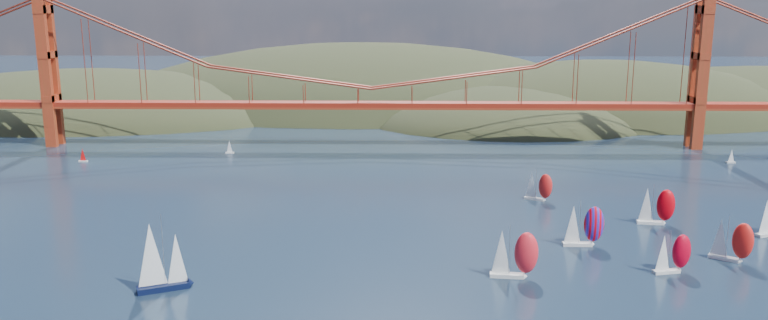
{
  "coord_description": "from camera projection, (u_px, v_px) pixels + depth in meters",
  "views": [
    {
      "loc": [
        10.02,
        -95.71,
        56.0
      ],
      "look_at": [
        6.39,
        90.0,
        14.74
      ],
      "focal_mm": 35.0,
      "sensor_mm": 36.0,
      "label": 1
    }
  ],
  "objects": [
    {
      "name": "bridge",
      "position": [
        367.0,
        60.0,
        274.48
      ],
      "size": [
        552.0,
        12.0,
        55.0
      ],
      "color": "maroon",
      "rests_on": "ground"
    },
    {
      "name": "distant_boat_4",
      "position": [
        731.0,
        156.0,
        253.08
      ],
      "size": [
        3.0,
        2.0,
        4.7
      ],
      "color": "silver",
      "rests_on": "ground"
    },
    {
      "name": "racer_0",
      "position": [
        513.0,
        253.0,
        150.06
      ],
      "size": [
        9.68,
        4.3,
        10.97
      ],
      "rotation": [
        0.0,
        0.0,
        -0.1
      ],
      "color": "white",
      "rests_on": "ground"
    },
    {
      "name": "racer_2",
      "position": [
        731.0,
        240.0,
        159.73
      ],
      "size": [
        8.69,
        7.33,
        10.03
      ],
      "rotation": [
        0.0,
        0.0,
        -0.6
      ],
      "color": "white",
      "rests_on": "ground"
    },
    {
      "name": "racer_3",
      "position": [
        656.0,
        205.0,
        185.29
      ],
      "size": [
        9.03,
        4.21,
        10.2
      ],
      "rotation": [
        0.0,
        0.0,
        -0.13
      ],
      "color": "white",
      "rests_on": "ground"
    },
    {
      "name": "sloop_navy",
      "position": [
        159.0,
        257.0,
        143.16
      ],
      "size": [
        10.44,
        8.2,
        15.22
      ],
      "rotation": [
        0.0,
        0.0,
        0.44
      ],
      "color": "black",
      "rests_on": "ground"
    },
    {
      "name": "racer_1",
      "position": [
        672.0,
        253.0,
        152.83
      ],
      "size": [
        8.18,
        4.46,
        9.17
      ],
      "rotation": [
        0.0,
        0.0,
        0.22
      ],
      "color": "silver",
      "rests_on": "ground"
    },
    {
      "name": "racer_rwb",
      "position": [
        583.0,
        225.0,
        169.19
      ],
      "size": [
        9.12,
        3.67,
        10.54
      ],
      "rotation": [
        0.0,
        0.0,
        -0.01
      ],
      "color": "silver",
      "rests_on": "ground"
    },
    {
      "name": "distant_boat_2",
      "position": [
        83.0,
        155.0,
        254.9
      ],
      "size": [
        3.0,
        2.0,
        4.7
      ],
      "color": "silver",
      "rests_on": "ground"
    },
    {
      "name": "racer_5",
      "position": [
        538.0,
        186.0,
        206.97
      ],
      "size": [
        7.82,
        5.71,
        8.79
      ],
      "rotation": [
        0.0,
        0.0,
        -0.46
      ],
      "color": "silver",
      "rests_on": "ground"
    },
    {
      "name": "headlands",
      "position": [
        467.0,
        132.0,
        379.21
      ],
      "size": [
        725.0,
        225.0,
        96.0
      ],
      "color": "black",
      "rests_on": "ground"
    },
    {
      "name": "distant_boat_3",
      "position": [
        229.0,
        147.0,
        268.33
      ],
      "size": [
        3.0,
        2.0,
        4.7
      ],
      "color": "silver",
      "rests_on": "ground"
    }
  ]
}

